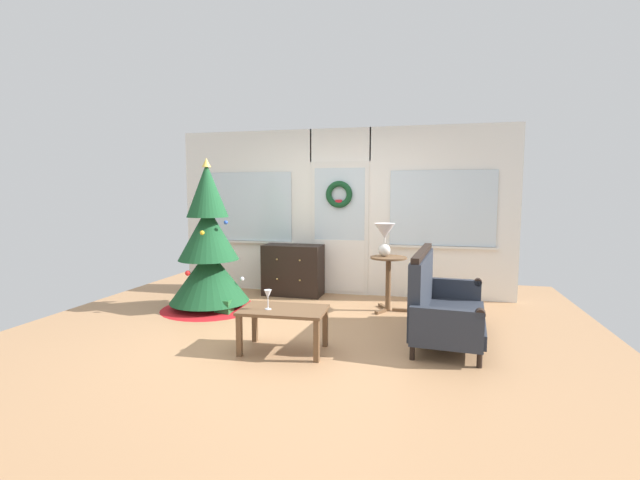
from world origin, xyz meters
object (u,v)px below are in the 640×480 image
object	(u,v)px
wine_glass	(268,295)
gift_box	(224,307)
christmas_tree	(209,255)
table_lamp	(385,235)
settee_sofa	(439,304)
dresser_cabinet	(293,270)
coffee_table	(283,315)
side_table	(388,273)

from	to	relation	value
wine_glass	gift_box	distance (m)	1.63
christmas_tree	gift_box	size ratio (longest dim) A/B	10.43
table_lamp	wine_glass	world-z (taller)	table_lamp
settee_sofa	gift_box	size ratio (longest dim) A/B	8.40
dresser_cabinet	wine_glass	world-z (taller)	dresser_cabinet
dresser_cabinet	coffee_table	size ratio (longest dim) A/B	1.06
dresser_cabinet	wine_glass	size ratio (longest dim) A/B	4.68
christmas_tree	side_table	size ratio (longest dim) A/B	2.78
christmas_tree	wine_glass	distance (m)	1.95
settee_sofa	table_lamp	bearing A→B (deg)	123.56
table_lamp	side_table	bearing A→B (deg)	-33.69
christmas_tree	coffee_table	distance (m)	2.04
christmas_tree	wine_glass	size ratio (longest dim) A/B	10.42
christmas_tree	settee_sofa	size ratio (longest dim) A/B	1.24
coffee_table	gift_box	size ratio (longest dim) A/B	4.41
wine_glass	table_lamp	bearing A→B (deg)	63.04
coffee_table	settee_sofa	bearing A→B (deg)	27.14
side_table	dresser_cabinet	bearing A→B (deg)	158.22
table_lamp	christmas_tree	bearing A→B (deg)	-168.17
settee_sofa	wine_glass	size ratio (longest dim) A/B	8.39
wine_glass	side_table	bearing A→B (deg)	61.09
dresser_cabinet	coffee_table	bearing A→B (deg)	-75.21
dresser_cabinet	christmas_tree	bearing A→B (deg)	-129.67
christmas_tree	table_lamp	xyz separation A→B (m)	(2.31, 0.48, 0.29)
settee_sofa	dresser_cabinet	bearing A→B (deg)	143.09
settee_sofa	side_table	distance (m)	1.20
coffee_table	wine_glass	bearing A→B (deg)	-156.52
gift_box	settee_sofa	bearing A→B (deg)	-7.08
side_table	gift_box	distance (m)	2.20
christmas_tree	side_table	world-z (taller)	christmas_tree
dresser_cabinet	settee_sofa	size ratio (longest dim) A/B	0.56
dresser_cabinet	side_table	bearing A→B (deg)	-21.78
dresser_cabinet	table_lamp	size ratio (longest dim) A/B	2.07
dresser_cabinet	wine_glass	bearing A→B (deg)	-78.65
christmas_tree	table_lamp	world-z (taller)	christmas_tree
dresser_cabinet	wine_glass	distance (m)	2.50
table_lamp	coffee_table	xyz separation A→B (m)	(-0.82, -1.82, -0.65)
table_lamp	gift_box	size ratio (longest dim) A/B	2.26
settee_sofa	side_table	bearing A→B (deg)	122.22
christmas_tree	gift_box	world-z (taller)	christmas_tree
settee_sofa	table_lamp	xyz separation A→B (m)	(-0.69, 1.05, 0.64)
dresser_cabinet	side_table	world-z (taller)	dresser_cabinet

